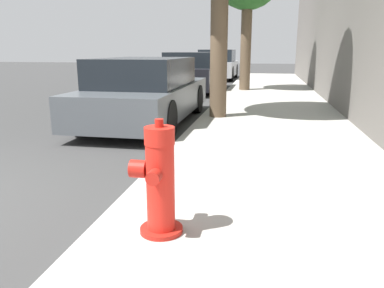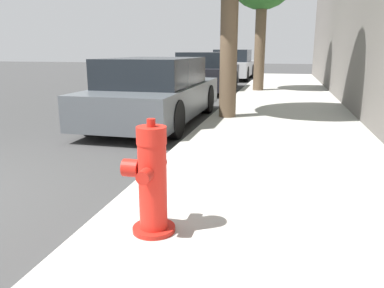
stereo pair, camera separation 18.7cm
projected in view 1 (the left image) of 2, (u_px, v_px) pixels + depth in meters
sidewalk_slab at (282, 249)px, 2.71m from camera, size 2.93×40.00×0.13m
fire_hydrant at (159, 182)px, 2.74m from camera, size 0.39×0.41×0.87m
parked_car_near at (147, 92)px, 7.59m from camera, size 1.75×4.44×1.31m
parked_car_mid at (194, 72)px, 13.55m from camera, size 1.81×4.43×1.38m
parked_car_far at (218, 65)px, 19.07m from camera, size 1.80×4.30×1.48m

